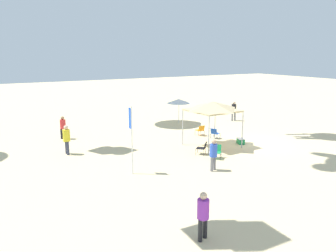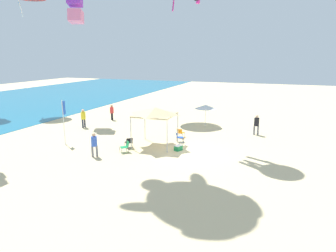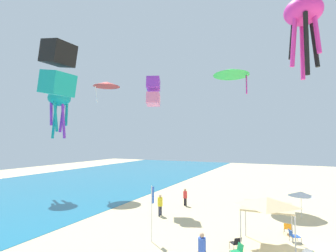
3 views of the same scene
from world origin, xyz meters
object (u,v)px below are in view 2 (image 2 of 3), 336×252
at_px(canopy_tent, 155,112).
at_px(folding_chair_right_of_tent, 125,146).
at_px(banner_flag, 64,118).
at_px(person_watching_sky, 83,117).
at_px(person_near_umbrella, 257,123).
at_px(folding_chair_facing_ocean, 180,132).
at_px(cooler_box, 178,148).
at_px(person_far_stroller, 94,143).
at_px(folding_chair_near_cooler, 179,137).
at_px(beach_umbrella, 206,107).
at_px(person_kite_handler, 112,111).
at_px(kite_box_purple, 75,8).
at_px(folding_chair_left_of_tent, 129,142).

bearing_deg(canopy_tent, folding_chair_right_of_tent, 149.17).
bearing_deg(banner_flag, person_watching_sky, 21.78).
xyz_separation_m(folding_chair_right_of_tent, person_near_umbrella, (8.56, -8.66, 0.61)).
xyz_separation_m(canopy_tent, person_near_umbrella, (6.22, -7.26, -1.67)).
bearing_deg(folding_chair_right_of_tent, person_near_umbrella, 89.31).
bearing_deg(folding_chair_facing_ocean, cooler_box, 110.91).
xyz_separation_m(person_near_umbrella, person_far_stroller, (-10.23, 10.20, -0.06)).
bearing_deg(cooler_box, person_watching_sky, 72.29).
height_order(folding_chair_near_cooler, person_near_umbrella, person_near_umbrella).
xyz_separation_m(canopy_tent, person_far_stroller, (-4.02, 2.95, -1.73)).
relative_size(canopy_tent, beach_umbrella, 1.41).
relative_size(folding_chair_right_of_tent, person_kite_handler, 0.48).
bearing_deg(person_near_umbrella, beach_umbrella, 162.96).
bearing_deg(folding_chair_near_cooler, canopy_tent, 110.97).
distance_m(folding_chair_facing_ocean, person_far_stroller, 8.07).
bearing_deg(cooler_box, beach_umbrella, -0.26).
bearing_deg(kite_box_purple, person_watching_sky, 105.93).
distance_m(folding_chair_near_cooler, person_far_stroller, 7.10).
distance_m(banner_flag, person_kite_handler, 9.54).
bearing_deg(folding_chair_facing_ocean, person_kite_handler, -19.28).
xyz_separation_m(banner_flag, person_watching_sky, (5.26, 2.10, -1.08)).
bearing_deg(person_near_umbrella, person_kite_handler, 176.76).
relative_size(folding_chair_facing_ocean, banner_flag, 0.23).
relative_size(folding_chair_left_of_tent, person_far_stroller, 0.47).
distance_m(folding_chair_right_of_tent, person_far_stroller, 2.34).
bearing_deg(person_far_stroller, person_kite_handler, -88.43).
distance_m(canopy_tent, beach_umbrella, 8.12).
distance_m(folding_chair_right_of_tent, folding_chair_facing_ocean, 5.85).
xyz_separation_m(canopy_tent, folding_chair_facing_ocean, (2.93, -1.13, -2.28)).
height_order(folding_chair_left_of_tent, person_near_umbrella, person_near_umbrella).
height_order(folding_chair_left_of_tent, person_watching_sky, person_watching_sky).
bearing_deg(folding_chair_near_cooler, folding_chair_facing_ocean, -13.13).
relative_size(canopy_tent, banner_flag, 0.86).
bearing_deg(canopy_tent, folding_chair_left_of_tent, 127.22).
height_order(beach_umbrella, folding_chair_left_of_tent, beach_umbrella).
height_order(folding_chair_near_cooler, folding_chair_left_of_tent, same).
bearing_deg(person_near_umbrella, cooler_box, -127.04).
height_order(banner_flag, person_watching_sky, banner_flag).
bearing_deg(beach_umbrella, banner_flag, 137.71).
distance_m(folding_chair_facing_ocean, person_kite_handler, 10.34).
bearing_deg(person_kite_handler, person_near_umbrella, -144.40).
height_order(folding_chair_facing_ocean, person_near_umbrella, person_near_umbrella).
distance_m(cooler_box, person_kite_handler, 12.98).
height_order(beach_umbrella, person_far_stroller, beach_umbrella).
relative_size(folding_chair_right_of_tent, folding_chair_facing_ocean, 1.00).
bearing_deg(folding_chair_facing_ocean, person_near_umbrella, -147.01).
relative_size(folding_chair_right_of_tent, person_watching_sky, 0.44).
bearing_deg(folding_chair_left_of_tent, folding_chair_near_cooler, -179.66).
xyz_separation_m(folding_chair_near_cooler, person_far_stroller, (-5.56, 4.39, 0.55)).
relative_size(person_near_umbrella, person_watching_sky, 0.99).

